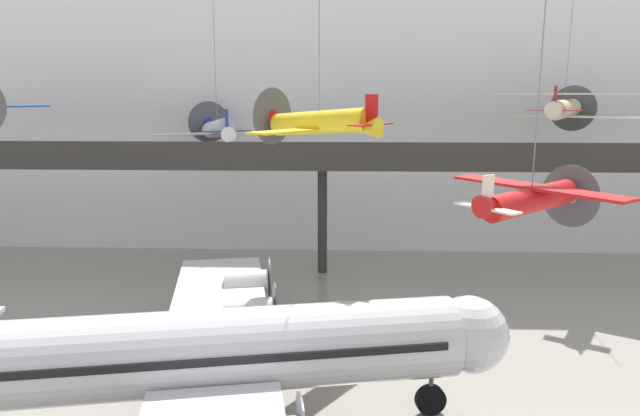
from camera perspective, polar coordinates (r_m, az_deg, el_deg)
hangar_back_wall at (r=49.39m, az=0.57°, el=10.19°), size 140.00×3.00×24.69m
mezzanine_walkway at (r=41.01m, az=0.19°, el=4.47°), size 110.00×3.20×10.10m
airliner_silver_main at (r=23.35m, az=-12.60°, el=-14.05°), size 26.14×30.10×9.76m
suspended_plane_yellow_lowwing at (r=29.14m, az=-0.06°, el=8.50°), size 7.18×7.79×9.75m
suspended_plane_white_twin at (r=43.76m, az=-10.22°, el=7.79°), size 9.05×7.88×10.85m
suspended_plane_red_highwing at (r=20.25m, az=20.40°, el=0.94°), size 5.24×5.59×11.63m
suspended_plane_cream_biplane at (r=43.47m, az=23.23°, el=9.15°), size 8.87×7.98×9.80m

